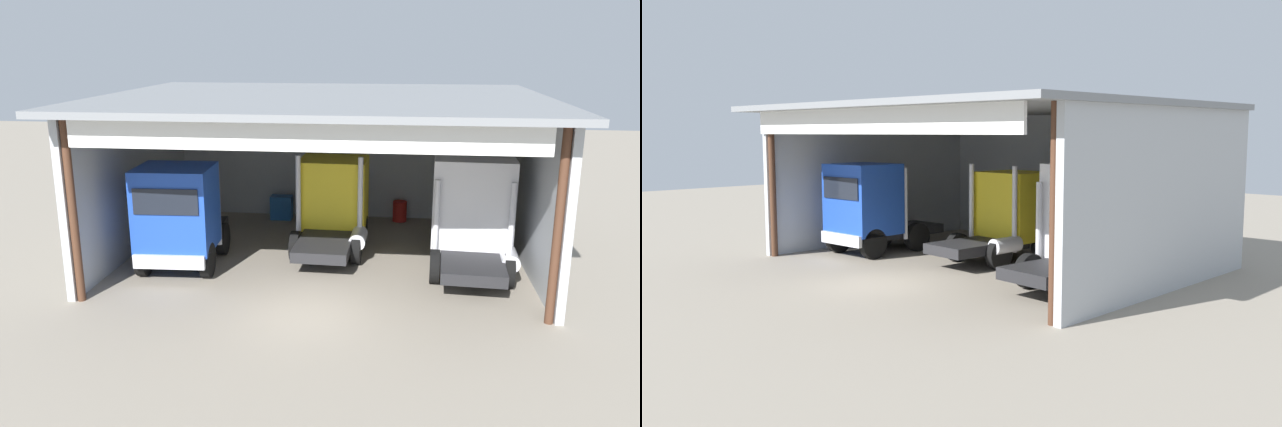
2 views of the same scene
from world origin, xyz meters
TOP-DOWN VIEW (x-y plane):
  - ground_plane at (0.00, 0.00)m, footprint 80.00×80.00m
  - workshop_shed at (0.00, 6.03)m, footprint 14.42×11.69m
  - truck_blue_right_bay at (-4.61, 3.15)m, footprint 2.70×4.83m
  - truck_yellow_center_bay at (0.20, 5.91)m, footprint 2.63×4.97m
  - truck_white_center_right_bay at (4.97, 4.24)m, footprint 2.79×4.75m
  - oil_drum at (2.67, 9.80)m, footprint 0.58×0.58m
  - tool_cart at (-2.35, 9.58)m, footprint 0.90×0.60m

SIDE VIEW (x-z plane):
  - ground_plane at x=0.00m, z-range 0.00..0.00m
  - oil_drum at x=2.67m, z-range 0.00..0.86m
  - tool_cart at x=-2.35m, z-range 0.00..1.00m
  - truck_yellow_center_bay at x=0.20m, z-range -0.09..3.47m
  - truck_blue_right_bay at x=-4.61m, z-range 0.06..3.59m
  - truck_white_center_right_bay at x=4.97m, z-range 0.09..3.87m
  - workshop_shed at x=0.00m, z-range 1.11..6.77m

